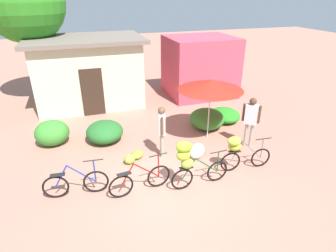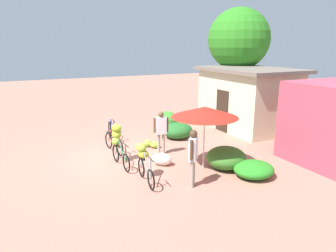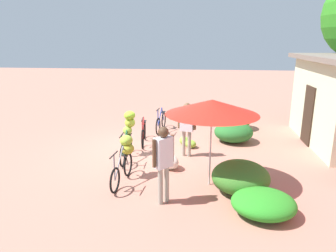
{
  "view_description": "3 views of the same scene",
  "coord_description": "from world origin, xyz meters",
  "px_view_note": "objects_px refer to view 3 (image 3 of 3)",
  "views": [
    {
      "loc": [
        -1.96,
        -5.98,
        4.81
      ],
      "look_at": [
        0.44,
        1.36,
        1.07
      ],
      "focal_mm": 29.87,
      "sensor_mm": 36.0,
      "label": 1
    },
    {
      "loc": [
        10.55,
        -3.25,
        4.09
      ],
      "look_at": [
        0.68,
        1.54,
        1.21
      ],
      "focal_mm": 33.05,
      "sensor_mm": 36.0,
      "label": 2
    },
    {
      "loc": [
        9.42,
        1.94,
        3.48
      ],
      "look_at": [
        0.67,
        0.92,
        1.06
      ],
      "focal_mm": 33.32,
      "sensor_mm": 36.0,
      "label": 3
    }
  ],
  "objects_px": {
    "bicycle_center_loaded": "(128,130)",
    "person_bystander": "(187,124)",
    "produce_sack": "(169,161)",
    "person_vendor": "(163,157)",
    "bicycle_leftmost": "(161,122)",
    "bicycle_near_pile": "(144,133)",
    "bicycle_by_shop": "(125,154)",
    "banana_pile_on_ground": "(188,142)",
    "market_umbrella": "(212,107)"
  },
  "relations": [
    {
      "from": "market_umbrella",
      "to": "bicycle_leftmost",
      "type": "xyz_separation_m",
      "value": [
        -4.6,
        -1.86,
        -1.62
      ]
    },
    {
      "from": "bicycle_center_loaded",
      "to": "person_bystander",
      "type": "height_order",
      "value": "person_bystander"
    },
    {
      "from": "bicycle_by_shop",
      "to": "person_vendor",
      "type": "distance_m",
      "value": 1.61
    },
    {
      "from": "produce_sack",
      "to": "banana_pile_on_ground",
      "type": "bearing_deg",
      "value": 167.79
    },
    {
      "from": "bicycle_by_shop",
      "to": "bicycle_center_loaded",
      "type": "bearing_deg",
      "value": -169.29
    },
    {
      "from": "bicycle_center_loaded",
      "to": "person_bystander",
      "type": "distance_m",
      "value": 1.8
    },
    {
      "from": "bicycle_near_pile",
      "to": "bicycle_by_shop",
      "type": "height_order",
      "value": "bicycle_by_shop"
    },
    {
      "from": "bicycle_by_shop",
      "to": "market_umbrella",
      "type": "bearing_deg",
      "value": 88.57
    },
    {
      "from": "banana_pile_on_ground",
      "to": "bicycle_by_shop",
      "type": "bearing_deg",
      "value": -27.17
    },
    {
      "from": "bicycle_leftmost",
      "to": "bicycle_near_pile",
      "type": "xyz_separation_m",
      "value": [
        1.6,
        -0.39,
        0.0
      ]
    },
    {
      "from": "produce_sack",
      "to": "bicycle_center_loaded",
      "type": "bearing_deg",
      "value": -121.71
    },
    {
      "from": "banana_pile_on_ground",
      "to": "person_vendor",
      "type": "height_order",
      "value": "person_vendor"
    },
    {
      "from": "market_umbrella",
      "to": "bicycle_leftmost",
      "type": "height_order",
      "value": "market_umbrella"
    },
    {
      "from": "market_umbrella",
      "to": "bicycle_center_loaded",
      "type": "distance_m",
      "value": 3.21
    },
    {
      "from": "bicycle_near_pile",
      "to": "produce_sack",
      "type": "xyz_separation_m",
      "value": [
        2.1,
        1.12,
        -0.14
      ]
    },
    {
      "from": "bicycle_leftmost",
      "to": "person_bystander",
      "type": "height_order",
      "value": "person_bystander"
    },
    {
      "from": "bicycle_by_shop",
      "to": "person_bystander",
      "type": "relative_size",
      "value": 0.95
    },
    {
      "from": "bicycle_center_loaded",
      "to": "bicycle_by_shop",
      "type": "xyz_separation_m",
      "value": [
        1.67,
        0.32,
        -0.17
      ]
    },
    {
      "from": "person_vendor",
      "to": "person_bystander",
      "type": "relative_size",
      "value": 1.04
    },
    {
      "from": "bicycle_near_pile",
      "to": "bicycle_center_loaded",
      "type": "distance_m",
      "value": 1.38
    },
    {
      "from": "bicycle_near_pile",
      "to": "banana_pile_on_ground",
      "type": "xyz_separation_m",
      "value": [
        0.13,
        1.54,
        -0.22
      ]
    },
    {
      "from": "bicycle_center_loaded",
      "to": "bicycle_by_shop",
      "type": "distance_m",
      "value": 1.71
    },
    {
      "from": "produce_sack",
      "to": "person_vendor",
      "type": "bearing_deg",
      "value": 3.27
    },
    {
      "from": "bicycle_center_loaded",
      "to": "person_vendor",
      "type": "xyz_separation_m",
      "value": [
        2.75,
        1.45,
        0.23
      ]
    },
    {
      "from": "market_umbrella",
      "to": "bicycle_leftmost",
      "type": "distance_m",
      "value": 5.22
    },
    {
      "from": "market_umbrella",
      "to": "bicycle_center_loaded",
      "type": "xyz_separation_m",
      "value": [
        -1.73,
        -2.46,
        -1.13
      ]
    },
    {
      "from": "banana_pile_on_ground",
      "to": "person_bystander",
      "type": "bearing_deg",
      "value": 0.9
    },
    {
      "from": "produce_sack",
      "to": "person_bystander",
      "type": "bearing_deg",
      "value": 157.01
    },
    {
      "from": "banana_pile_on_ground",
      "to": "produce_sack",
      "type": "distance_m",
      "value": 2.01
    },
    {
      "from": "bicycle_leftmost",
      "to": "produce_sack",
      "type": "height_order",
      "value": "bicycle_leftmost"
    },
    {
      "from": "bicycle_center_loaded",
      "to": "person_vendor",
      "type": "height_order",
      "value": "person_vendor"
    },
    {
      "from": "banana_pile_on_ground",
      "to": "person_bystander",
      "type": "relative_size",
      "value": 0.47
    },
    {
      "from": "bicycle_center_loaded",
      "to": "person_vendor",
      "type": "bearing_deg",
      "value": 27.74
    },
    {
      "from": "market_umbrella",
      "to": "bicycle_near_pile",
      "type": "relative_size",
      "value": 1.31
    },
    {
      "from": "produce_sack",
      "to": "person_vendor",
      "type": "relative_size",
      "value": 0.4
    },
    {
      "from": "bicycle_center_loaded",
      "to": "person_bystander",
      "type": "bearing_deg",
      "value": 96.79
    },
    {
      "from": "bicycle_leftmost",
      "to": "bicycle_center_loaded",
      "type": "xyz_separation_m",
      "value": [
        2.87,
        -0.6,
        0.49
      ]
    },
    {
      "from": "bicycle_leftmost",
      "to": "produce_sack",
      "type": "distance_m",
      "value": 3.77
    },
    {
      "from": "banana_pile_on_ground",
      "to": "person_vendor",
      "type": "bearing_deg",
      "value": -4.63
    },
    {
      "from": "bicycle_near_pile",
      "to": "banana_pile_on_ground",
      "type": "height_order",
      "value": "bicycle_near_pile"
    },
    {
      "from": "market_umbrella",
      "to": "produce_sack",
      "type": "bearing_deg",
      "value": -128.66
    },
    {
      "from": "bicycle_leftmost",
      "to": "bicycle_near_pile",
      "type": "relative_size",
      "value": 0.98
    },
    {
      "from": "bicycle_leftmost",
      "to": "bicycle_near_pile",
      "type": "bearing_deg",
      "value": -13.61
    },
    {
      "from": "bicycle_leftmost",
      "to": "person_vendor",
      "type": "distance_m",
      "value": 5.73
    },
    {
      "from": "produce_sack",
      "to": "person_bystander",
      "type": "distance_m",
      "value": 1.39
    },
    {
      "from": "bicycle_by_shop",
      "to": "person_bystander",
      "type": "xyz_separation_m",
      "value": [
        -1.88,
        1.46,
        0.35
      ]
    },
    {
      "from": "bicycle_leftmost",
      "to": "produce_sack",
      "type": "xyz_separation_m",
      "value": [
        3.7,
        0.73,
        -0.14
      ]
    },
    {
      "from": "person_vendor",
      "to": "person_bystander",
      "type": "distance_m",
      "value": 2.98
    },
    {
      "from": "banana_pile_on_ground",
      "to": "produce_sack",
      "type": "relative_size",
      "value": 1.13
    },
    {
      "from": "market_umbrella",
      "to": "bicycle_center_loaded",
      "type": "relative_size",
      "value": 1.32
    }
  ]
}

